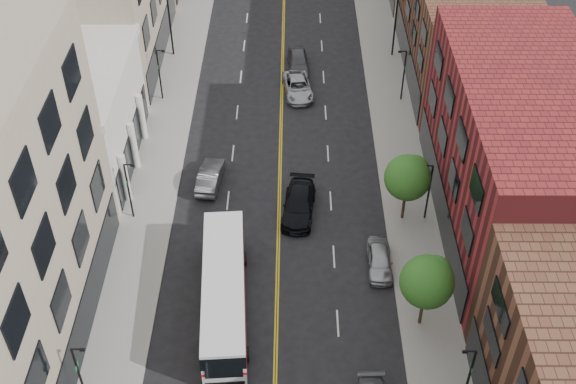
{
  "coord_description": "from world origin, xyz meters",
  "views": [
    {
      "loc": [
        0.95,
        -15.87,
        37.29
      ],
      "look_at": [
        0.71,
        21.28,
        5.0
      ],
      "focal_mm": 45.0,
      "sensor_mm": 36.0,
      "label": 1
    }
  ],
  "objects_px": {
    "city_bus": "(224,291)",
    "car_lane_c": "(298,61)",
    "car_parked_far": "(380,260)",
    "car_lane_behind": "(210,176)",
    "car_lane_b": "(298,87)",
    "car_lane_a": "(299,204)"
  },
  "relations": [
    {
      "from": "city_bus",
      "to": "car_lane_c",
      "type": "xyz_separation_m",
      "value": [
        4.94,
        30.49,
        -1.03
      ]
    },
    {
      "from": "car_lane_behind",
      "to": "car_lane_c",
      "type": "height_order",
      "value": "car_lane_c"
    },
    {
      "from": "car_lane_a",
      "to": "car_parked_far",
      "type": "bearing_deg",
      "value": -39.07
    },
    {
      "from": "city_bus",
      "to": "car_lane_c",
      "type": "relative_size",
      "value": 2.61
    },
    {
      "from": "car_lane_a",
      "to": "car_lane_b",
      "type": "distance_m",
      "value": 16.45
    },
    {
      "from": "car_lane_b",
      "to": "car_lane_c",
      "type": "relative_size",
      "value": 1.12
    },
    {
      "from": "car_lane_c",
      "to": "car_lane_a",
      "type": "bearing_deg",
      "value": -93.91
    },
    {
      "from": "car_lane_a",
      "to": "car_lane_b",
      "type": "xyz_separation_m",
      "value": [
        0.0,
        16.45,
        -0.08
      ]
    },
    {
      "from": "car_parked_far",
      "to": "car_lane_b",
      "type": "height_order",
      "value": "car_lane_b"
    },
    {
      "from": "city_bus",
      "to": "car_lane_a",
      "type": "height_order",
      "value": "city_bus"
    },
    {
      "from": "city_bus",
      "to": "car_lane_a",
      "type": "xyz_separation_m",
      "value": [
        4.9,
        9.52,
        -1.02
      ]
    },
    {
      "from": "car_lane_behind",
      "to": "car_lane_c",
      "type": "bearing_deg",
      "value": -105.84
    },
    {
      "from": "car_lane_a",
      "to": "car_lane_c",
      "type": "height_order",
      "value": "car_lane_a"
    },
    {
      "from": "car_lane_behind",
      "to": "city_bus",
      "type": "bearing_deg",
      "value": 105.22
    },
    {
      "from": "car_parked_far",
      "to": "car_lane_behind",
      "type": "relative_size",
      "value": 0.91
    },
    {
      "from": "city_bus",
      "to": "car_lane_c",
      "type": "distance_m",
      "value": 30.9
    },
    {
      "from": "car_parked_far",
      "to": "car_lane_b",
      "type": "xyz_separation_m",
      "value": [
        -5.61,
        22.1,
        0.02
      ]
    },
    {
      "from": "car_parked_far",
      "to": "car_lane_behind",
      "type": "distance_m",
      "value": 15.5
    },
    {
      "from": "car_lane_b",
      "to": "car_lane_a",
      "type": "bearing_deg",
      "value": -97.86
    },
    {
      "from": "car_lane_a",
      "to": "car_lane_c",
      "type": "relative_size",
      "value": 1.19
    },
    {
      "from": "car_parked_far",
      "to": "car_lane_b",
      "type": "relative_size",
      "value": 0.79
    },
    {
      "from": "car_lane_behind",
      "to": "car_lane_a",
      "type": "height_order",
      "value": "car_lane_a"
    }
  ]
}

